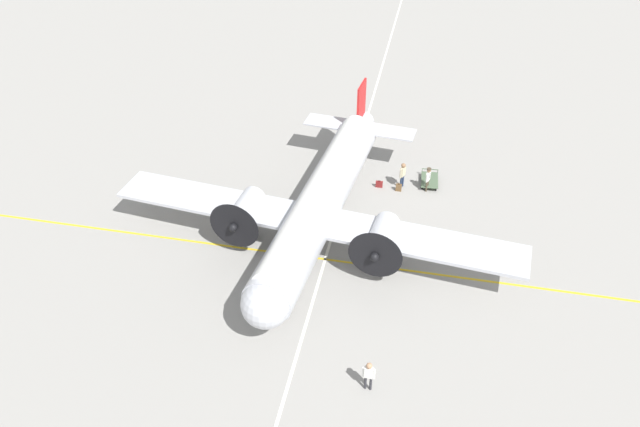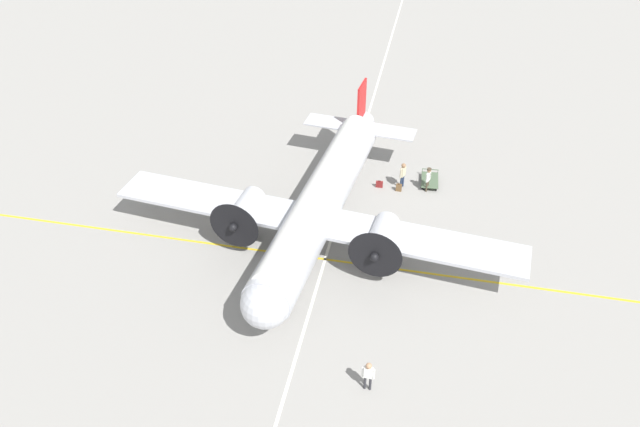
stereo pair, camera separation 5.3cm
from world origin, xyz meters
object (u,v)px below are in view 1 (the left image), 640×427
airliner_main (318,205)px  baggage_cart (430,180)px  crew_foreground (369,374)px  passenger_boarding (403,173)px  suitcase_upright_spare (399,188)px  ramp_agent (428,177)px  suitcase_near_door (379,184)px

airliner_main → baggage_cart: 9.60m
crew_foreground → baggage_cart: crew_foreground is taller
passenger_boarding → suitcase_upright_spare: size_ratio=3.41×
ramp_agent → baggage_cart: 1.15m
suitcase_upright_spare → suitcase_near_door: bearing=-6.5°
passenger_boarding → suitcase_near_door: passenger_boarding is taller
airliner_main → suitcase_near_door: size_ratio=47.52×
passenger_boarding → crew_foreground: bearing=25.5°
airliner_main → crew_foreground: (-4.33, 9.87, -1.43)m
passenger_boarding → baggage_cart: passenger_boarding is taller
suitcase_upright_spare → baggage_cart: baggage_cart is taller
airliner_main → passenger_boarding: size_ratio=12.97×
airliner_main → baggage_cart: bearing=146.0°
airliner_main → crew_foreground: 10.87m
airliner_main → suitcase_upright_spare: (-4.13, -5.90, -2.24)m
passenger_boarding → ramp_agent: 1.64m
suitcase_upright_spare → baggage_cart: (-1.91, -1.22, 0.03)m
suitcase_near_door → suitcase_upright_spare: suitcase_upright_spare is taller
airliner_main → ramp_agent: airliner_main is taller
airliner_main → suitcase_upright_spare: size_ratio=44.28×
airliner_main → suitcase_near_door: 7.06m
suitcase_near_door → baggage_cart: baggage_cart is taller
airliner_main → suitcase_near_door: bearing=161.1°
suitcase_upright_spare → passenger_boarding: bearing=-107.5°
airliner_main → passenger_boarding: 7.80m
crew_foreground → ramp_agent: (-1.59, -16.17, 0.01)m
baggage_cart → suitcase_near_door: bearing=-74.7°
passenger_boarding → baggage_cart: bearing=138.5°
passenger_boarding → suitcase_near_door: (1.43, 0.32, -0.88)m
crew_foreground → suitcase_near_door: (1.49, -15.92, -0.83)m
passenger_boarding → suitcase_near_door: size_ratio=3.66×
ramp_agent → suitcase_near_door: (3.07, 0.25, -0.84)m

